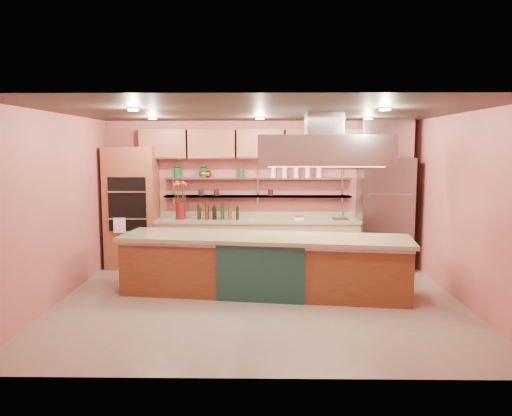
{
  "coord_description": "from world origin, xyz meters",
  "views": [
    {
      "loc": [
        0.06,
        -7.24,
        2.3
      ],
      "look_at": [
        -0.06,
        1.0,
        1.29
      ],
      "focal_mm": 35.0,
      "sensor_mm": 36.0,
      "label": 1
    }
  ],
  "objects_px": {
    "refrigerator": "(384,213)",
    "green_canister": "(241,173)",
    "kitchen_scale": "(299,217)",
    "copper_kettle": "(207,174)",
    "island": "(264,265)",
    "flower_vase": "(181,211)"
  },
  "relations": [
    {
      "from": "flower_vase",
      "to": "kitchen_scale",
      "type": "height_order",
      "value": "flower_vase"
    },
    {
      "from": "green_canister",
      "to": "kitchen_scale",
      "type": "bearing_deg",
      "value": -11.18
    },
    {
      "from": "kitchen_scale",
      "to": "copper_kettle",
      "type": "xyz_separation_m",
      "value": [
        -1.76,
        0.22,
        0.8
      ]
    },
    {
      "from": "kitchen_scale",
      "to": "copper_kettle",
      "type": "distance_m",
      "value": 1.95
    },
    {
      "from": "island",
      "to": "copper_kettle",
      "type": "distance_m",
      "value": 2.6
    },
    {
      "from": "island",
      "to": "refrigerator",
      "type": "bearing_deg",
      "value": 44.73
    },
    {
      "from": "copper_kettle",
      "to": "green_canister",
      "type": "distance_m",
      "value": 0.65
    },
    {
      "from": "copper_kettle",
      "to": "island",
      "type": "bearing_deg",
      "value": -60.58
    },
    {
      "from": "flower_vase",
      "to": "copper_kettle",
      "type": "xyz_separation_m",
      "value": [
        0.5,
        0.22,
        0.69
      ]
    },
    {
      "from": "refrigerator",
      "to": "flower_vase",
      "type": "xyz_separation_m",
      "value": [
        -3.87,
        0.01,
        0.04
      ]
    },
    {
      "from": "copper_kettle",
      "to": "green_canister",
      "type": "relative_size",
      "value": 1.02
    },
    {
      "from": "kitchen_scale",
      "to": "green_canister",
      "type": "relative_size",
      "value": 1.04
    },
    {
      "from": "island",
      "to": "green_canister",
      "type": "distance_m",
      "value": 2.4
    },
    {
      "from": "refrigerator",
      "to": "green_canister",
      "type": "xyz_separation_m",
      "value": [
        -2.72,
        0.23,
        0.75
      ]
    },
    {
      "from": "island",
      "to": "flower_vase",
      "type": "bearing_deg",
      "value": 140.35
    },
    {
      "from": "refrigerator",
      "to": "green_canister",
      "type": "distance_m",
      "value": 2.83
    },
    {
      "from": "island",
      "to": "flower_vase",
      "type": "height_order",
      "value": "flower_vase"
    },
    {
      "from": "flower_vase",
      "to": "kitchen_scale",
      "type": "xyz_separation_m",
      "value": [
        2.26,
        0.0,
        -0.12
      ]
    },
    {
      "from": "flower_vase",
      "to": "green_canister",
      "type": "height_order",
      "value": "green_canister"
    },
    {
      "from": "island",
      "to": "kitchen_scale",
      "type": "xyz_separation_m",
      "value": [
        0.66,
        1.73,
        0.52
      ]
    },
    {
      "from": "refrigerator",
      "to": "green_canister",
      "type": "relative_size",
      "value": 12.9
    },
    {
      "from": "kitchen_scale",
      "to": "flower_vase",
      "type": "bearing_deg",
      "value": 164.29
    }
  ]
}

